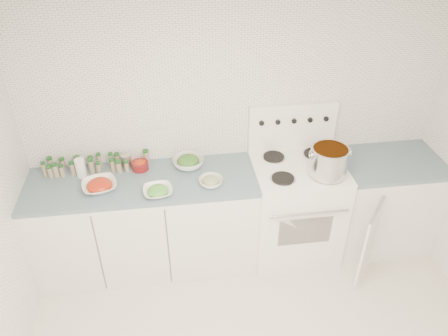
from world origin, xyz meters
The scene contains 13 objects.
room_walls centered at (0.00, 0.00, 1.56)m, with size 3.54×3.04×2.52m.
counter_left centered at (-0.82, 1.19, 0.45)m, with size 1.85×0.62×0.90m.
stove centered at (0.48, 1.19, 0.50)m, with size 0.76×0.70×1.36m.
counter_right centered at (1.30, 1.19, 0.45)m, with size 0.89×0.93×0.90m.
stock_pot centered at (0.67, 1.03, 1.07)m, with size 0.32×0.30×0.23m.
bowl_tomato centered at (-1.14, 1.12, 0.94)m, with size 0.31×0.31×0.09m.
bowl_snowpea centered at (-0.69, 0.99, 0.93)m, with size 0.25×0.25×0.07m.
bowl_broccoli centered at (-0.43, 1.34, 0.95)m, with size 0.30×0.30×0.10m.
bowl_zucchini centered at (-0.27, 1.06, 0.94)m, with size 0.24×0.24×0.08m.
bowl_pepper centered at (-0.83, 1.36, 0.94)m, with size 0.14×0.14×0.09m.
salt_canister centered at (-1.30, 1.32, 0.98)m, with size 0.08×0.08×0.16m, color white.
tin_can centered at (-0.95, 1.42, 0.96)m, with size 0.09×0.09×0.11m, color #A4998A.
spice_cluster centered at (-1.24, 1.39, 0.96)m, with size 0.86×0.16×0.14m.
Camera 1 is at (-0.55, -1.71, 2.97)m, focal length 35.00 mm.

